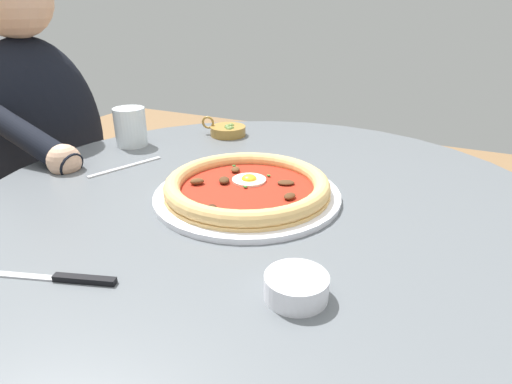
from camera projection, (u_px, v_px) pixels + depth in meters
The scene contains 9 objects.
dining_table at pixel (264, 253), 0.83m from camera, with size 1.06×1.06×0.74m.
pizza_on_plate at pixel (247, 188), 0.76m from camera, with size 0.33×0.33×0.04m.
water_glass at pixel (131, 129), 1.03m from camera, with size 0.08×0.08×0.09m.
steak_knife at pixel (59, 278), 0.54m from camera, with size 0.21×0.08×0.01m.
ramekin_capers at pixel (296, 286), 0.50m from camera, with size 0.08×0.08×0.03m.
olive_pan at pixel (228, 130), 1.12m from camera, with size 0.12×0.09×0.05m.
fork_utensil at pixel (126, 167), 0.90m from camera, with size 0.06×0.16×0.00m.
diner_person at pixel (56, 207), 1.23m from camera, with size 0.49×0.40×1.17m.
cafe_chair_diner at pixel (29, 197), 1.31m from camera, with size 0.47×0.47×0.85m.
Camera 1 is at (0.30, -0.64, 1.07)m, focal length 29.88 mm.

